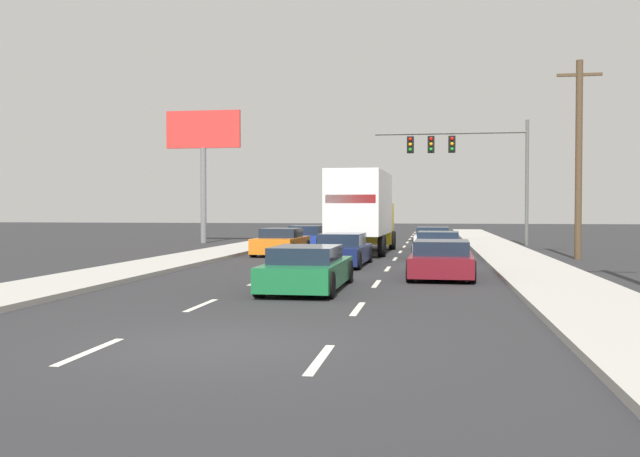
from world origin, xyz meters
The scene contains 15 objects.
ground_plane centered at (0.00, 25.00, 0.00)m, with size 140.00×140.00×0.00m, color #2B2B2D.
sidewalk_right centered at (6.61, 20.00, 0.07)m, with size 2.73×80.00×0.14m, color #B2AFA8.
sidewalk_left centered at (-6.61, 20.00, 0.07)m, with size 2.73×80.00×0.14m, color #B2AFA8.
lane_markings centered at (0.00, 24.24, 0.00)m, with size 3.54×62.00×0.01m.
car_blue centered at (-3.60, 27.80, 0.53)m, with size 2.04×4.49×1.18m.
car_orange centered at (-3.54, 20.89, 0.57)m, with size 2.05×4.25×1.22m.
box_truck centered at (0.00, 22.55, 2.15)m, with size 2.69×8.83×3.79m.
car_navy centered at (-0.05, 15.38, 0.55)m, with size 1.93×4.53×1.19m.
car_green centered at (0.05, 7.48, 0.54)m, with size 1.91×4.65×1.14m.
car_white centered at (3.26, 27.30, 0.54)m, with size 2.00×4.14×1.15m.
car_silver centered at (3.49, 19.62, 0.54)m, with size 2.13×4.60×1.15m.
car_maroon centered at (3.52, 11.51, 0.54)m, with size 2.04×4.60×1.13m.
traffic_signal_mast centered at (4.66, 31.30, 5.41)m, with size 8.80×0.69×7.20m.
utility_pole_mid centered at (9.23, 20.19, 4.26)m, with size 1.80×0.28×8.25m.
roadside_billboard centered at (-10.80, 31.62, 5.98)m, with size 4.72×0.36×8.20m.
Camera 1 is at (3.22, -10.28, 2.07)m, focal length 39.42 mm.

